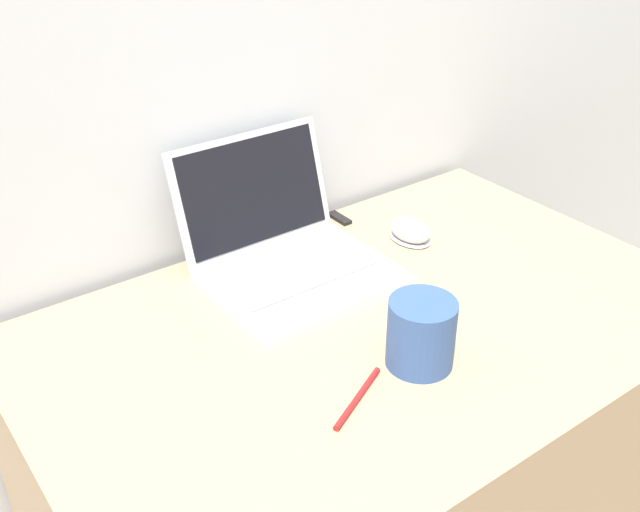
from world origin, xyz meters
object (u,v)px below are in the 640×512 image
drink_cup (421,332)px  computer_mouse (410,231)px  pen (358,398)px  laptop (286,249)px  usb_stick (339,218)px

drink_cup → computer_mouse: 0.39m
drink_cup → computer_mouse: bearing=49.7°
pen → computer_mouse: bearing=39.0°
laptop → usb_stick: 0.23m
drink_cup → pen: size_ratio=0.84×
usb_stick → pen: 0.56m
laptop → drink_cup: 0.35m
computer_mouse → usb_stick: bearing=112.5°
laptop → computer_mouse: bearing=-9.7°
laptop → drink_cup: bearing=-87.9°
usb_stick → pen: (-0.32, -0.46, 0.00)m
pen → usb_stick: bearing=55.0°
drink_cup → pen: bearing=-174.9°
laptop → pen: size_ratio=2.48×
drink_cup → usb_stick: (0.19, 0.45, -0.05)m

